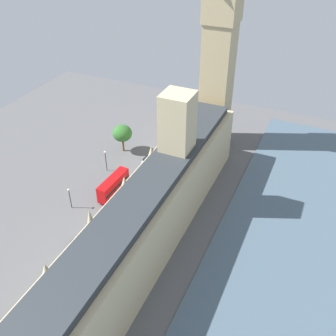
% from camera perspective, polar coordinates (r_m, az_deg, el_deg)
% --- Properties ---
extents(ground_plane, '(147.63, 147.63, 0.00)m').
position_cam_1_polar(ground_plane, '(82.92, -3.99, -10.92)').
color(ground_plane, '#565659').
extents(river_thames, '(42.90, 132.87, 0.25)m').
position_cam_1_polar(river_thames, '(77.94, 20.73, -17.92)').
color(river_thames, '#475B6B').
rests_on(river_thames, ground).
extents(parliament_building, '(11.03, 77.63, 28.67)m').
position_cam_1_polar(parliament_building, '(77.11, -2.53, -6.54)').
color(parliament_building, '#CCBA8E').
rests_on(parliament_building, ground).
extents(clock_tower, '(8.64, 8.64, 59.61)m').
position_cam_1_polar(clock_tower, '(103.47, 7.82, 18.83)').
color(clock_tower, tan).
rests_on(clock_tower, ground).
extents(car_silver_opposite_hall, '(2.12, 4.26, 1.74)m').
position_cam_1_polar(car_silver_opposite_hall, '(105.13, -3.05, 1.23)').
color(car_silver_opposite_hall, '#B7B7BC').
rests_on(car_silver_opposite_hall, ground).
extents(double_decker_bus_leading, '(3.00, 10.59, 4.75)m').
position_cam_1_polar(double_decker_bus_leading, '(93.89, -8.16, -2.57)').
color(double_decker_bus_leading, '#B20C0F').
rests_on(double_decker_bus_leading, ground).
extents(car_white_trailing, '(2.06, 4.47, 1.74)m').
position_cam_1_polar(car_white_trailing, '(86.62, -9.89, -8.17)').
color(car_white_trailing, silver).
rests_on(car_white_trailing, ground).
extents(car_black_kerbside, '(2.33, 4.80, 1.74)m').
position_cam_1_polar(car_black_kerbside, '(83.47, -13.38, -10.80)').
color(car_black_kerbside, black).
rests_on(car_black_kerbside, ground).
extents(car_yellow_cab_under_trees, '(1.97, 4.24, 1.74)m').
position_cam_1_polar(car_yellow_cab_under_trees, '(75.08, -21.96, -20.17)').
color(car_yellow_cab_under_trees, gold).
rests_on(car_yellow_cab_under_trees, ground).
extents(pedestrian_by_river_gate, '(0.62, 0.69, 1.72)m').
position_cam_1_polar(pedestrian_by_river_gate, '(97.21, -1.81, -2.04)').
color(pedestrian_by_river_gate, black).
rests_on(pedestrian_by_river_gate, ground).
extents(pedestrian_midblock, '(0.62, 0.53, 1.58)m').
position_cam_1_polar(pedestrian_midblock, '(96.11, -2.24, -2.61)').
color(pedestrian_midblock, gray).
rests_on(pedestrian_midblock, ground).
extents(plane_tree_corner, '(5.48, 5.48, 8.14)m').
position_cam_1_polar(plane_tree_corner, '(108.29, -6.85, 5.18)').
color(plane_tree_corner, brown).
rests_on(plane_tree_corner, ground).
extents(street_lamp_far_end, '(0.56, 0.56, 5.64)m').
position_cam_1_polar(street_lamp_far_end, '(90.95, -14.53, -3.84)').
color(street_lamp_far_end, black).
rests_on(street_lamp_far_end, ground).
extents(street_lamp_slot_10, '(0.56, 0.56, 6.09)m').
position_cam_1_polar(street_lamp_slot_10, '(101.35, -9.33, 1.62)').
color(street_lamp_slot_10, black).
rests_on(street_lamp_slot_10, ground).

